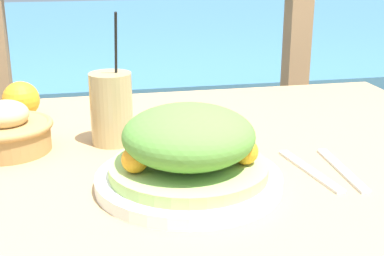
# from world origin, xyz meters

# --- Properties ---
(patio_table) EXTENTS (1.10, 0.82, 0.71)m
(patio_table) POSITION_xyz_m (0.00, 0.00, 0.61)
(patio_table) COLOR tan
(patio_table) RESTS_ON ground_plane
(railing_fence) EXTENTS (2.80, 0.08, 1.09)m
(railing_fence) POSITION_xyz_m (0.00, 0.68, 0.77)
(railing_fence) COLOR #937551
(railing_fence) RESTS_ON ground_plane
(sea_backdrop) EXTENTS (12.00, 4.00, 0.52)m
(sea_backdrop) POSITION_xyz_m (0.00, 3.18, 0.26)
(sea_backdrop) COLOR teal
(sea_backdrop) RESTS_ON ground_plane
(salad_plate) EXTENTS (0.29, 0.29, 0.13)m
(salad_plate) POSITION_xyz_m (-0.06, -0.17, 0.76)
(salad_plate) COLOR white
(salad_plate) RESTS_ON patio_table
(drink_glass) EXTENTS (0.08, 0.08, 0.25)m
(drink_glass) POSITION_xyz_m (-0.17, 0.06, 0.77)
(drink_glass) COLOR tan
(drink_glass) RESTS_ON patio_table
(bread_basket) EXTENTS (0.16, 0.16, 0.09)m
(bread_basket) POSITION_xyz_m (-0.35, 0.05, 0.74)
(bread_basket) COLOR #AD7F47
(bread_basket) RESTS_ON patio_table
(fork) EXTENTS (0.04, 0.18, 0.00)m
(fork) POSITION_xyz_m (0.14, -0.15, 0.71)
(fork) COLOR silver
(fork) RESTS_ON patio_table
(knife) EXTENTS (0.03, 0.18, 0.00)m
(knife) POSITION_xyz_m (0.19, -0.16, 0.71)
(knife) COLOR silver
(knife) RESTS_ON patio_table
(orange_near_basket) EXTENTS (0.08, 0.08, 0.08)m
(orange_near_basket) POSITION_xyz_m (-0.35, 0.26, 0.75)
(orange_near_basket) COLOR orange
(orange_near_basket) RESTS_ON patio_table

